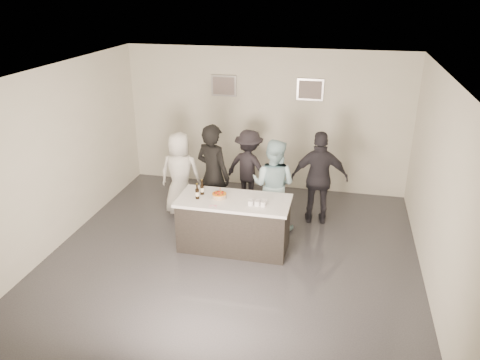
{
  "coord_description": "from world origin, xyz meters",
  "views": [
    {
      "loc": [
        1.57,
        -6.51,
        4.17
      ],
      "look_at": [
        0.0,
        0.5,
        1.15
      ],
      "focal_mm": 35.0,
      "sensor_mm": 36.0,
      "label": 1
    }
  ],
  "objects_px": {
    "cake": "(219,196)",
    "person_main_blue": "(273,185)",
    "beer_bottle_a": "(202,187)",
    "person_guest_left": "(180,174)",
    "bar_counter": "(234,224)",
    "beer_bottle_b": "(197,191)",
    "person_main_black": "(213,175)",
    "person_guest_back": "(249,168)",
    "person_guest_right": "(319,178)"
  },
  "relations": [
    {
      "from": "cake",
      "to": "person_main_blue",
      "type": "bearing_deg",
      "value": 47.46
    },
    {
      "from": "beer_bottle_a",
      "to": "person_guest_left",
      "type": "bearing_deg",
      "value": 127.06
    },
    {
      "from": "person_main_blue",
      "to": "bar_counter",
      "type": "bearing_deg",
      "value": 70.06
    },
    {
      "from": "person_main_blue",
      "to": "beer_bottle_b",
      "type": "bearing_deg",
      "value": 52.06
    },
    {
      "from": "beer_bottle_a",
      "to": "beer_bottle_b",
      "type": "distance_m",
      "value": 0.18
    },
    {
      "from": "cake",
      "to": "person_guest_left",
      "type": "bearing_deg",
      "value": 135.13
    },
    {
      "from": "person_main_black",
      "to": "beer_bottle_a",
      "type": "bearing_deg",
      "value": 113.91
    },
    {
      "from": "bar_counter",
      "to": "person_guest_back",
      "type": "bearing_deg",
      "value": 93.6
    },
    {
      "from": "beer_bottle_a",
      "to": "person_guest_back",
      "type": "bearing_deg",
      "value": 74.95
    },
    {
      "from": "bar_counter",
      "to": "person_guest_left",
      "type": "relative_size",
      "value": 1.14
    },
    {
      "from": "person_guest_back",
      "to": "person_guest_right",
      "type": "bearing_deg",
      "value": 179.0
    },
    {
      "from": "person_main_black",
      "to": "bar_counter",
      "type": "bearing_deg",
      "value": 149.69
    },
    {
      "from": "beer_bottle_a",
      "to": "person_main_black",
      "type": "height_order",
      "value": "person_main_black"
    },
    {
      "from": "cake",
      "to": "beer_bottle_a",
      "type": "height_order",
      "value": "beer_bottle_a"
    },
    {
      "from": "bar_counter",
      "to": "person_guest_right",
      "type": "xyz_separation_m",
      "value": [
        1.31,
        1.26,
        0.43
      ]
    },
    {
      "from": "cake",
      "to": "beer_bottle_b",
      "type": "relative_size",
      "value": 0.91
    },
    {
      "from": "cake",
      "to": "person_guest_back",
      "type": "bearing_deg",
      "value": 85.54
    },
    {
      "from": "beer_bottle_b",
      "to": "person_guest_back",
      "type": "height_order",
      "value": "person_guest_back"
    },
    {
      "from": "cake",
      "to": "person_guest_back",
      "type": "relative_size",
      "value": 0.15
    },
    {
      "from": "bar_counter",
      "to": "cake",
      "type": "bearing_deg",
      "value": 178.08
    },
    {
      "from": "person_main_blue",
      "to": "person_guest_left",
      "type": "height_order",
      "value": "person_main_blue"
    },
    {
      "from": "person_guest_back",
      "to": "person_main_black",
      "type": "bearing_deg",
      "value": 83.96
    },
    {
      "from": "bar_counter",
      "to": "person_guest_left",
      "type": "bearing_deg",
      "value": 140.93
    },
    {
      "from": "person_main_black",
      "to": "person_guest_left",
      "type": "height_order",
      "value": "person_main_black"
    },
    {
      "from": "bar_counter",
      "to": "person_guest_right",
      "type": "relative_size",
      "value": 1.05
    },
    {
      "from": "beer_bottle_b",
      "to": "person_main_blue",
      "type": "bearing_deg",
      "value": 40.37
    },
    {
      "from": "cake",
      "to": "beer_bottle_a",
      "type": "relative_size",
      "value": 0.91
    },
    {
      "from": "cake",
      "to": "person_guest_right",
      "type": "relative_size",
      "value": 0.13
    },
    {
      "from": "bar_counter",
      "to": "person_guest_back",
      "type": "distance_m",
      "value": 1.81
    },
    {
      "from": "bar_counter",
      "to": "person_guest_left",
      "type": "height_order",
      "value": "person_guest_left"
    },
    {
      "from": "beer_bottle_b",
      "to": "beer_bottle_a",
      "type": "bearing_deg",
      "value": 81.17
    },
    {
      "from": "bar_counter",
      "to": "beer_bottle_b",
      "type": "height_order",
      "value": "beer_bottle_b"
    },
    {
      "from": "beer_bottle_b",
      "to": "person_guest_left",
      "type": "height_order",
      "value": "person_guest_left"
    },
    {
      "from": "person_guest_left",
      "to": "person_guest_right",
      "type": "distance_m",
      "value": 2.63
    },
    {
      "from": "cake",
      "to": "beer_bottle_b",
      "type": "xyz_separation_m",
      "value": [
        -0.35,
        -0.11,
        0.09
      ]
    },
    {
      "from": "beer_bottle_b",
      "to": "person_guest_left",
      "type": "distance_m",
      "value": 1.38
    },
    {
      "from": "beer_bottle_a",
      "to": "person_guest_right",
      "type": "xyz_separation_m",
      "value": [
        1.88,
        1.18,
        -0.15
      ]
    },
    {
      "from": "person_main_black",
      "to": "person_guest_back",
      "type": "xyz_separation_m",
      "value": [
        0.46,
        0.99,
        -0.18
      ]
    },
    {
      "from": "cake",
      "to": "person_guest_right",
      "type": "height_order",
      "value": "person_guest_right"
    },
    {
      "from": "beer_bottle_a",
      "to": "cake",
      "type": "bearing_deg",
      "value": -12.87
    },
    {
      "from": "person_main_black",
      "to": "person_guest_back",
      "type": "height_order",
      "value": "person_main_black"
    },
    {
      "from": "cake",
      "to": "person_main_black",
      "type": "distance_m",
      "value": 0.84
    },
    {
      "from": "cake",
      "to": "person_main_black",
      "type": "xyz_separation_m",
      "value": [
        -0.32,
        0.77,
        0.02
      ]
    },
    {
      "from": "person_main_blue",
      "to": "person_guest_back",
      "type": "bearing_deg",
      "value": -43.71
    },
    {
      "from": "person_guest_right",
      "to": "person_guest_back",
      "type": "bearing_deg",
      "value": -26.21
    },
    {
      "from": "beer_bottle_a",
      "to": "person_guest_left",
      "type": "height_order",
      "value": "person_guest_left"
    },
    {
      "from": "bar_counter",
      "to": "person_guest_back",
      "type": "height_order",
      "value": "person_guest_back"
    },
    {
      "from": "bar_counter",
      "to": "person_guest_back",
      "type": "relative_size",
      "value": 1.2
    },
    {
      "from": "person_main_blue",
      "to": "person_guest_back",
      "type": "xyz_separation_m",
      "value": [
        -0.64,
        0.92,
        -0.07
      ]
    },
    {
      "from": "person_guest_right",
      "to": "person_main_black",
      "type": "bearing_deg",
      "value": 7.85
    }
  ]
}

